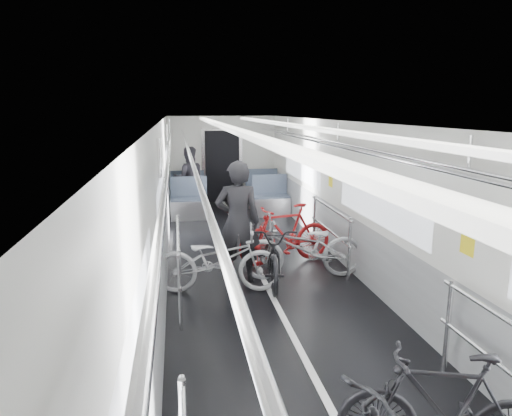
{
  "coord_description": "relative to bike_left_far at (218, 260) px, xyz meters",
  "views": [
    {
      "loc": [
        -1.26,
        -5.8,
        2.6
      ],
      "look_at": [
        0.0,
        1.43,
        0.99
      ],
      "focal_mm": 32.0,
      "sensor_mm": 36.0,
      "label": 1
    }
  ],
  "objects": [
    {
      "name": "bike_right_mid",
      "position": [
        1.36,
        0.3,
        0.02
      ],
      "size": [
        1.94,
        0.77,
        1.0
      ],
      "primitive_type": "imported",
      "rotation": [
        0.0,
        0.0,
        -1.63
      ],
      "color": "#9C9DA0",
      "rests_on": "floor"
    },
    {
      "name": "bike_aisle",
      "position": [
        0.86,
        0.27,
        -0.02
      ],
      "size": [
        0.84,
        1.83,
        0.93
      ],
      "primitive_type": "imported",
      "rotation": [
        0.0,
        0.0,
        -0.13
      ],
      "color": "black",
      "rests_on": "floor"
    },
    {
      "name": "person_seated",
      "position": [
        -0.23,
        5.5,
        0.35
      ],
      "size": [
        0.82,
        0.65,
        1.66
      ],
      "primitive_type": "imported",
      "rotation": [
        0.0,
        0.0,
        3.17
      ],
      "color": "#312E36",
      "rests_on": "floor"
    },
    {
      "name": "bike_right_near",
      "position": [
        1.32,
        -3.58,
        -0.02
      ],
      "size": [
        1.59,
        0.89,
        0.92
      ],
      "primitive_type": "imported",
      "rotation": [
        0.0,
        0.0,
        -1.89
      ],
      "color": "black",
      "rests_on": "floor"
    },
    {
      "name": "bike_right_far",
      "position": [
        1.26,
        1.07,
        0.03
      ],
      "size": [
        1.77,
        0.83,
        1.02
      ],
      "primitive_type": "imported",
      "rotation": [
        0.0,
        0.0,
        -1.35
      ],
      "color": "#9F1315",
      "rests_on": "floor"
    },
    {
      "name": "bike_left_far",
      "position": [
        0.0,
        0.0,
        0.0
      ],
      "size": [
        1.89,
        0.85,
        0.96
      ],
      "primitive_type": "imported",
      "rotation": [
        0.0,
        0.0,
        1.45
      ],
      "color": "#AFB0B4",
      "rests_on": "floor"
    },
    {
      "name": "car_shell",
      "position": [
        0.73,
        1.37,
        0.65
      ],
      "size": [
        3.02,
        14.01,
        2.41
      ],
      "color": "black",
      "rests_on": "ground"
    },
    {
      "name": "person_standing",
      "position": [
        0.34,
        0.37,
        0.45
      ],
      "size": [
        0.73,
        0.53,
        1.86
      ],
      "primitive_type": "imported",
      "rotation": [
        0.0,
        0.0,
        3.02
      ],
      "color": "black",
      "rests_on": "floor"
    }
  ]
}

